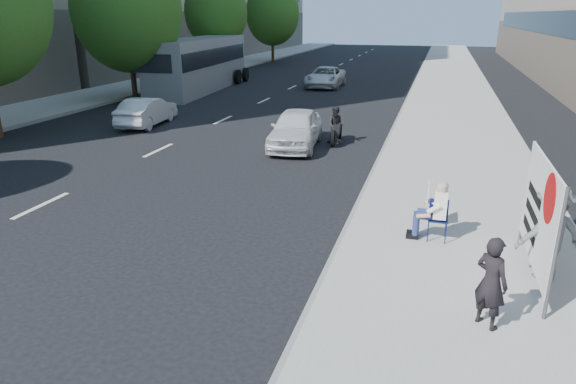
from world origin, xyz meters
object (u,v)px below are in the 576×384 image
(white_sedan_near, at_px, (296,128))
(motorcycle, at_px, (336,127))
(jogger, at_px, (551,233))
(protest_banner, at_px, (539,212))
(white_sedan_mid, at_px, (147,111))
(seated_protester, at_px, (434,207))
(pedestrian_woman, at_px, (491,282))
(white_sedan_far, at_px, (326,77))
(bus, at_px, (200,64))

(white_sedan_near, xyz_separation_m, motorcycle, (1.34, 1.02, -0.07))
(jogger, bearing_deg, motorcycle, -77.46)
(protest_banner, relative_size, white_sedan_near, 0.74)
(white_sedan_mid, bearing_deg, white_sedan_near, 159.45)
(seated_protester, xyz_separation_m, motorcycle, (-3.78, 8.57, -0.24))
(seated_protester, xyz_separation_m, pedestrian_woman, (0.90, -3.14, 0.02))
(seated_protester, bearing_deg, motorcycle, 113.78)
(seated_protester, relative_size, pedestrian_woman, 0.88)
(jogger, height_order, protest_banner, protest_banner)
(white_sedan_mid, bearing_deg, motorcycle, 168.13)
(seated_protester, distance_m, white_sedan_near, 9.12)
(white_sedan_far, bearing_deg, bus, -155.49)
(jogger, xyz_separation_m, white_sedan_far, (-9.71, 25.75, -0.37))
(pedestrian_woman, relative_size, motorcycle, 0.72)
(white_sedan_far, bearing_deg, motorcycle, -77.77)
(seated_protester, bearing_deg, jogger, -31.28)
(white_sedan_mid, height_order, motorcycle, motorcycle)
(white_sedan_near, xyz_separation_m, white_sedan_mid, (-7.47, 2.02, -0.08))
(white_sedan_far, xyz_separation_m, bus, (-7.60, -3.72, 0.96))
(seated_protester, distance_m, protest_banner, 2.22)
(seated_protester, xyz_separation_m, white_sedan_far, (-7.69, 24.52, -0.20))
(white_sedan_near, relative_size, motorcycle, 2.02)
(white_sedan_mid, xyz_separation_m, motorcycle, (8.81, -1.00, 0.01))
(pedestrian_woman, distance_m, motorcycle, 12.61)
(white_sedan_near, xyz_separation_m, bus, (-10.17, 13.25, 0.93))
(white_sedan_mid, bearing_deg, protest_banner, 137.73)
(pedestrian_woman, relative_size, white_sedan_far, 0.31)
(bus, bearing_deg, white_sedan_mid, -80.96)
(white_sedan_near, height_order, white_sedan_far, white_sedan_near)
(protest_banner, distance_m, white_sedan_far, 27.43)
(jogger, xyz_separation_m, bus, (-17.32, 22.03, 0.59))
(pedestrian_woman, bearing_deg, white_sedan_far, -32.25)
(jogger, height_order, white_sedan_near, jogger)
(protest_banner, height_order, white_sedan_far, protest_banner)
(protest_banner, bearing_deg, white_sedan_mid, 143.16)
(pedestrian_woman, height_order, protest_banner, protest_banner)
(protest_banner, xyz_separation_m, white_sedan_near, (-6.91, 8.75, -0.70))
(jogger, relative_size, white_sedan_far, 0.37)
(white_sedan_mid, relative_size, white_sedan_far, 0.78)
(bus, bearing_deg, motorcycle, -51.20)
(pedestrian_woman, height_order, bus, bus)
(pedestrian_woman, bearing_deg, seated_protester, -33.44)
(seated_protester, xyz_separation_m, protest_banner, (1.79, -1.21, 0.53))
(pedestrian_woman, distance_m, protest_banner, 2.19)
(protest_banner, height_order, white_sedan_near, protest_banner)
(protest_banner, xyz_separation_m, bus, (-17.08, 22.01, 0.23))
(white_sedan_mid, height_order, bus, bus)
(pedestrian_woman, relative_size, bus, 0.12)
(jogger, relative_size, bus, 0.15)
(jogger, xyz_separation_m, pedestrian_woman, (-1.12, -1.91, -0.15))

